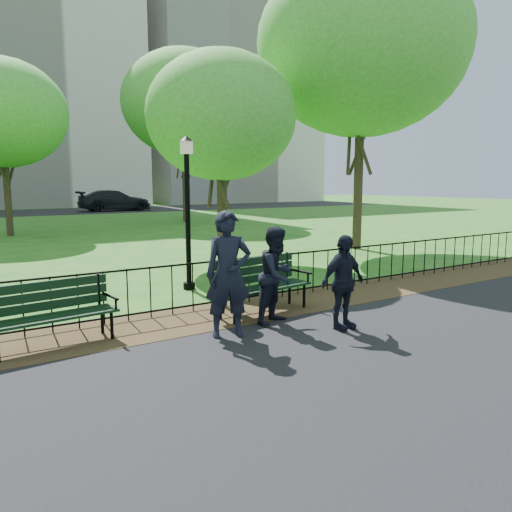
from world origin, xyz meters
TOP-DOWN VIEW (x-y plane):
  - ground at (0.00, 0.00)m, footprint 120.00×120.00m
  - asphalt_path at (0.00, -3.40)m, footprint 60.00×9.20m
  - dirt_strip at (0.00, 1.50)m, footprint 60.00×1.60m
  - far_street at (0.00, 35.00)m, footprint 70.00×9.00m
  - iron_fence at (0.00, 2.00)m, footprint 24.06×0.06m
  - apartment_east at (26.00, 48.00)m, footprint 20.00×15.00m
  - park_bench_main at (0.02, 1.12)m, footprint 2.02×0.84m
  - park_bench_left_a at (-3.12, 1.39)m, footprint 1.82×0.74m
  - lamppost at (0.18, 3.78)m, footprint 0.29×0.29m
  - tree_near_e at (2.76, 6.85)m, footprint 4.32×4.32m
  - tree_mid_e at (7.98, 6.58)m, footprint 7.00×7.00m
  - tree_far_c at (-1.56, 17.82)m, footprint 5.33×5.33m
  - tree_far_e at (8.07, 20.57)m, footprint 6.95×6.95m
  - person_left at (-0.80, 0.37)m, footprint 0.80×0.66m
  - person_mid at (0.24, 0.58)m, footprint 0.87×0.66m
  - person_right at (0.89, -0.29)m, footprint 0.90×0.42m
  - sedan_dark at (8.02, 33.50)m, footprint 5.73×2.53m

SIDE VIEW (x-z plane):
  - ground at x=0.00m, z-range 0.00..0.00m
  - asphalt_path at x=0.00m, z-range 0.00..0.01m
  - far_street at x=0.00m, z-range 0.00..0.01m
  - dirt_strip at x=0.00m, z-range 0.01..0.02m
  - iron_fence at x=0.00m, z-range 0.00..1.00m
  - park_bench_left_a at x=-3.12m, z-range 0.07..1.08m
  - park_bench_main at x=0.02m, z-range 0.13..1.20m
  - person_right at x=0.89m, z-range 0.01..1.51m
  - person_mid at x=0.24m, z-range 0.01..1.61m
  - sedan_dark at x=8.02m, z-range 0.01..1.65m
  - person_left at x=-0.80m, z-range 0.01..1.91m
  - lamppost at x=0.18m, z-range 0.15..3.42m
  - tree_near_e at x=2.76m, z-range 1.16..7.18m
  - tree_far_c at x=-1.56m, z-range 1.44..8.87m
  - tree_far_e at x=8.07m, z-range 1.88..11.56m
  - tree_mid_e at x=7.98m, z-range 1.90..11.65m
  - apartment_east at x=26.00m, z-range 0.00..24.00m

